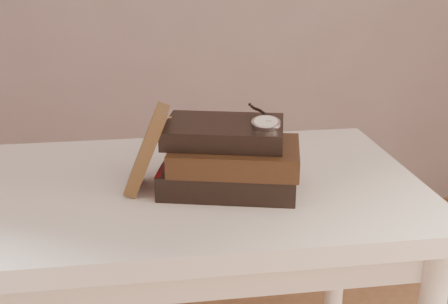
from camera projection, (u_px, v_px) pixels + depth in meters
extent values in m
cube|color=silver|center=(176.00, 192.00, 1.19)|extent=(1.00, 0.60, 0.04)
cube|color=white|center=(177.00, 218.00, 1.21)|extent=(0.88, 0.49, 0.08)
cylinder|color=white|center=(335.00, 270.00, 1.61)|extent=(0.05, 0.05, 0.71)
cube|color=black|center=(229.00, 176.00, 1.16)|extent=(0.30, 0.24, 0.05)
cube|color=beige|center=(231.00, 176.00, 1.16)|extent=(0.29, 0.22, 0.04)
cube|color=gold|center=(168.00, 168.00, 1.19)|extent=(0.01, 0.01, 0.05)
cube|color=maroon|center=(166.00, 173.00, 1.17)|extent=(0.05, 0.16, 0.05)
cube|color=black|center=(235.00, 155.00, 1.13)|extent=(0.28, 0.22, 0.04)
cube|color=beige|center=(237.00, 155.00, 1.13)|extent=(0.27, 0.21, 0.03)
cube|color=gold|center=(177.00, 149.00, 1.17)|extent=(0.01, 0.01, 0.04)
cube|color=black|center=(224.00, 132.00, 1.14)|extent=(0.26, 0.21, 0.04)
cube|color=beige|center=(226.00, 132.00, 1.14)|extent=(0.25, 0.20, 0.03)
cube|color=gold|center=(170.00, 127.00, 1.17)|extent=(0.01, 0.01, 0.04)
cube|color=#3D2917|center=(147.00, 149.00, 1.13)|extent=(0.10, 0.11, 0.17)
cylinder|color=silver|center=(266.00, 124.00, 1.10)|extent=(0.07, 0.07, 0.02)
cylinder|color=white|center=(266.00, 122.00, 1.09)|extent=(0.05, 0.05, 0.01)
torus|color=silver|center=(266.00, 122.00, 1.09)|extent=(0.06, 0.06, 0.01)
cylinder|color=silver|center=(266.00, 119.00, 1.13)|extent=(0.01, 0.01, 0.01)
cube|color=black|center=(266.00, 120.00, 1.10)|extent=(0.01, 0.02, 0.00)
cube|color=black|center=(269.00, 121.00, 1.09)|extent=(0.01, 0.00, 0.00)
sphere|color=black|center=(266.00, 115.00, 1.13)|extent=(0.01, 0.01, 0.01)
sphere|color=black|center=(263.00, 113.00, 1.14)|extent=(0.01, 0.01, 0.01)
sphere|color=black|center=(261.00, 111.00, 1.15)|extent=(0.01, 0.01, 0.01)
sphere|color=black|center=(259.00, 110.00, 1.16)|extent=(0.01, 0.01, 0.01)
sphere|color=black|center=(256.00, 109.00, 1.17)|extent=(0.01, 0.01, 0.01)
sphere|color=black|center=(254.00, 108.00, 1.19)|extent=(0.01, 0.01, 0.01)
sphere|color=black|center=(252.00, 107.00, 1.20)|extent=(0.01, 0.01, 0.01)
sphere|color=black|center=(250.00, 104.00, 1.21)|extent=(0.01, 0.01, 0.01)
torus|color=silver|center=(175.00, 136.00, 1.23)|extent=(0.06, 0.03, 0.05)
torus|color=silver|center=(202.00, 137.00, 1.22)|extent=(0.06, 0.03, 0.05)
cylinder|color=silver|center=(189.00, 135.00, 1.22)|extent=(0.02, 0.01, 0.00)
cylinder|color=silver|center=(170.00, 130.00, 1.29)|extent=(0.03, 0.12, 0.03)
cylinder|color=silver|center=(217.00, 132.00, 1.28)|extent=(0.03, 0.12, 0.03)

